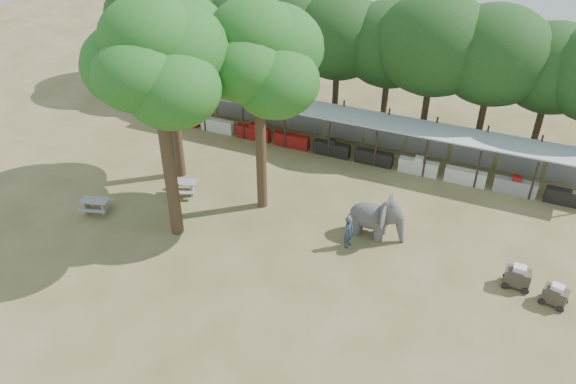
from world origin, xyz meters
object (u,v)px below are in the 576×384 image
at_px(yard_tree_left, 165,41).
at_px(picnic_table_far, 183,186).
at_px(yard_tree_center, 155,61).
at_px(cart_back, 555,295).
at_px(cart_front, 518,277).
at_px(handler, 349,232).
at_px(yard_tree_back, 257,56).
at_px(elephant, 377,217).
at_px(picnic_table_near, 95,204).

distance_m(yard_tree_left, picnic_table_far, 8.06).
distance_m(yard_tree_left, yard_tree_center, 5.92).
distance_m(picnic_table_far, cart_back, 19.93).
relative_size(cart_front, cart_back, 0.97).
xyz_separation_m(yard_tree_left, handler, (11.68, -2.75, -7.32)).
bearing_deg(yard_tree_back, yard_tree_left, 170.54).
bearing_deg(cart_front, elephant, 170.76).
height_order(yard_tree_center, picnic_table_far, yard_tree_center).
height_order(picnic_table_near, cart_back, cart_back).
distance_m(yard_tree_back, cart_front, 15.93).
xyz_separation_m(yard_tree_back, cart_front, (13.73, -1.46, -7.95)).
distance_m(yard_tree_center, handler, 12.24).
relative_size(yard_tree_center, cart_back, 9.56).
height_order(picnic_table_far, cart_back, cart_back).
xyz_separation_m(picnic_table_far, cart_front, (18.28, -0.46, 0.06)).
height_order(elephant, cart_front, elephant).
height_order(yard_tree_back, cart_front, yard_tree_back).
distance_m(yard_tree_left, cart_back, 22.89).
relative_size(elephant, picnic_table_far, 1.43).
bearing_deg(cart_front, cart_back, -17.92).
relative_size(yard_tree_left, cart_front, 9.01).
distance_m(picnic_table_near, cart_front, 21.91).
bearing_deg(yard_tree_left, picnic_table_far, -54.22).
relative_size(handler, cart_front, 1.43).
height_order(yard_tree_center, cart_front, yard_tree_center).
xyz_separation_m(yard_tree_back, cart_back, (15.36, -1.99, -8.00)).
distance_m(yard_tree_center, picnic_table_far, 9.31).
relative_size(elephant, cart_front, 2.44).
distance_m(yard_tree_center, picnic_table_near, 10.03).
height_order(elephant, picnic_table_near, elephant).
bearing_deg(handler, elephant, -25.76).
bearing_deg(picnic_table_near, cart_front, -9.08).
xyz_separation_m(yard_tree_back, picnic_table_far, (-4.55, -1.01, -8.01)).
bearing_deg(picnic_table_far, yard_tree_left, 101.53).
height_order(yard_tree_center, picnic_table_near, yard_tree_center).
xyz_separation_m(picnic_table_near, cart_front, (21.70, 2.97, 0.09)).
bearing_deg(picnic_table_near, picnic_table_far, 28.18).
distance_m(elephant, picnic_table_far, 11.29).
distance_m(elephant, handler, 1.78).
bearing_deg(yard_tree_back, yard_tree_center, -126.86).
height_order(picnic_table_near, picnic_table_far, picnic_table_far).
distance_m(yard_tree_center, elephant, 13.14).
xyz_separation_m(picnic_table_far, cart_back, (19.91, -0.98, 0.01)).
relative_size(elephant, cart_back, 2.37).
bearing_deg(elephant, handler, -124.67).
distance_m(picnic_table_near, picnic_table_far, 4.84).
bearing_deg(handler, picnic_table_far, 95.37).
xyz_separation_m(yard_tree_left, picnic_table_far, (1.45, -2.01, -7.67)).
relative_size(yard_tree_left, handler, 6.29).
relative_size(yard_tree_center, cart_front, 9.85).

